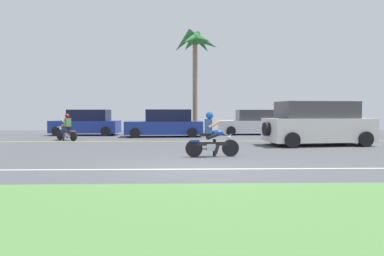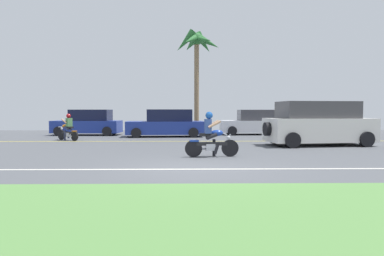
{
  "view_description": "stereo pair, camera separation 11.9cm",
  "coord_description": "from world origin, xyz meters",
  "px_view_note": "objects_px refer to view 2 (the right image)",
  "views": [
    {
      "loc": [
        -0.39,
        -9.02,
        1.49
      ],
      "look_at": [
        -0.04,
        3.83,
        0.86
      ],
      "focal_mm": 32.75,
      "sensor_mm": 36.0,
      "label": 1
    },
    {
      "loc": [
        -0.28,
        -9.02,
        1.49
      ],
      "look_at": [
        -0.04,
        3.83,
        0.86
      ],
      "focal_mm": 32.75,
      "sensor_mm": 36.0,
      "label": 2
    }
  ],
  "objects_px": {
    "suv_nearby": "(318,124)",
    "parked_car_0": "(88,123)",
    "palm_tree_0": "(197,47)",
    "parked_car_1": "(166,124)",
    "motorcyclist": "(211,138)",
    "parked_car_2": "(255,123)",
    "parked_car_3": "(332,123)",
    "motorcyclist_distant": "(68,129)"
  },
  "relations": [
    {
      "from": "suv_nearby",
      "to": "parked_car_0",
      "type": "bearing_deg",
      "value": 150.29
    },
    {
      "from": "palm_tree_0",
      "to": "parked_car_1",
      "type": "bearing_deg",
      "value": -113.79
    },
    {
      "from": "parked_car_1",
      "to": "palm_tree_0",
      "type": "bearing_deg",
      "value": 66.21
    },
    {
      "from": "motorcyclist",
      "to": "parked_car_2",
      "type": "height_order",
      "value": "parked_car_2"
    },
    {
      "from": "motorcyclist",
      "to": "parked_car_3",
      "type": "bearing_deg",
      "value": 51.5
    },
    {
      "from": "parked_car_1",
      "to": "motorcyclist_distant",
      "type": "distance_m",
      "value": 5.42
    },
    {
      "from": "motorcyclist",
      "to": "parked_car_0",
      "type": "height_order",
      "value": "parked_car_0"
    },
    {
      "from": "suv_nearby",
      "to": "motorcyclist_distant",
      "type": "xyz_separation_m",
      "value": [
        -11.7,
        2.83,
        -0.35
      ]
    },
    {
      "from": "parked_car_3",
      "to": "palm_tree_0",
      "type": "height_order",
      "value": "palm_tree_0"
    },
    {
      "from": "motorcyclist",
      "to": "parked_car_0",
      "type": "bearing_deg",
      "value": 123.41
    },
    {
      "from": "parked_car_2",
      "to": "palm_tree_0",
      "type": "height_order",
      "value": "palm_tree_0"
    },
    {
      "from": "parked_car_1",
      "to": "parked_car_2",
      "type": "relative_size",
      "value": 1.07
    },
    {
      "from": "motorcyclist",
      "to": "suv_nearby",
      "type": "xyz_separation_m",
      "value": [
        4.88,
        3.69,
        0.3
      ]
    },
    {
      "from": "motorcyclist_distant",
      "to": "parked_car_3",
      "type": "bearing_deg",
      "value": 14.88
    },
    {
      "from": "parked_car_1",
      "to": "motorcyclist",
      "type": "bearing_deg",
      "value": -77.65
    },
    {
      "from": "motorcyclist",
      "to": "parked_car_3",
      "type": "xyz_separation_m",
      "value": [
        8.4,
        10.56,
        0.09
      ]
    },
    {
      "from": "motorcyclist",
      "to": "parked_car_1",
      "type": "distance_m",
      "value": 9.12
    },
    {
      "from": "suv_nearby",
      "to": "parked_car_2",
      "type": "bearing_deg",
      "value": 100.78
    },
    {
      "from": "parked_car_1",
      "to": "parked_car_0",
      "type": "bearing_deg",
      "value": 163.29
    },
    {
      "from": "motorcyclist_distant",
      "to": "palm_tree_0",
      "type": "bearing_deg",
      "value": 44.78
    },
    {
      "from": "suv_nearby",
      "to": "parked_car_2",
      "type": "relative_size",
      "value": 1.14
    },
    {
      "from": "motorcyclist",
      "to": "parked_car_1",
      "type": "xyz_separation_m",
      "value": [
        -1.95,
        8.91,
        0.11
      ]
    },
    {
      "from": "parked_car_0",
      "to": "palm_tree_0",
      "type": "bearing_deg",
      "value": 22.79
    },
    {
      "from": "parked_car_2",
      "to": "palm_tree_0",
      "type": "xyz_separation_m",
      "value": [
        -3.59,
        2.54,
        5.19
      ]
    },
    {
      "from": "parked_car_0",
      "to": "motorcyclist_distant",
      "type": "height_order",
      "value": "parked_car_0"
    },
    {
      "from": "parked_car_3",
      "to": "palm_tree_0",
      "type": "relative_size",
      "value": 0.58
    },
    {
      "from": "motorcyclist",
      "to": "motorcyclist_distant",
      "type": "distance_m",
      "value": 9.43
    },
    {
      "from": "suv_nearby",
      "to": "parked_car_1",
      "type": "distance_m",
      "value": 8.6
    },
    {
      "from": "motorcyclist",
      "to": "motorcyclist_distant",
      "type": "height_order",
      "value": "motorcyclist"
    },
    {
      "from": "parked_car_1",
      "to": "parked_car_2",
      "type": "xyz_separation_m",
      "value": [
        5.5,
        1.79,
        -0.01
      ]
    },
    {
      "from": "parked_car_3",
      "to": "parked_car_1",
      "type": "bearing_deg",
      "value": -170.94
    },
    {
      "from": "parked_car_0",
      "to": "palm_tree_0",
      "type": "relative_size",
      "value": 0.58
    },
    {
      "from": "parked_car_1",
      "to": "parked_car_3",
      "type": "relative_size",
      "value": 1.09
    },
    {
      "from": "suv_nearby",
      "to": "parked_car_1",
      "type": "xyz_separation_m",
      "value": [
        -6.83,
        5.22,
        -0.19
      ]
    },
    {
      "from": "motorcyclist",
      "to": "parked_car_3",
      "type": "distance_m",
      "value": 13.49
    },
    {
      "from": "parked_car_0",
      "to": "parked_car_1",
      "type": "height_order",
      "value": "parked_car_1"
    },
    {
      "from": "parked_car_0",
      "to": "parked_car_3",
      "type": "height_order",
      "value": "parked_car_0"
    },
    {
      "from": "parked_car_1",
      "to": "palm_tree_0",
      "type": "xyz_separation_m",
      "value": [
        1.91,
        4.33,
        5.18
      ]
    },
    {
      "from": "parked_car_0",
      "to": "parked_car_3",
      "type": "xyz_separation_m",
      "value": [
        15.24,
        0.18,
        -0.02
      ]
    },
    {
      "from": "suv_nearby",
      "to": "motorcyclist_distant",
      "type": "bearing_deg",
      "value": 166.39
    },
    {
      "from": "motorcyclist",
      "to": "parked_car_0",
      "type": "distance_m",
      "value": 12.43
    },
    {
      "from": "suv_nearby",
      "to": "parked_car_0",
      "type": "relative_size",
      "value": 1.16
    }
  ]
}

